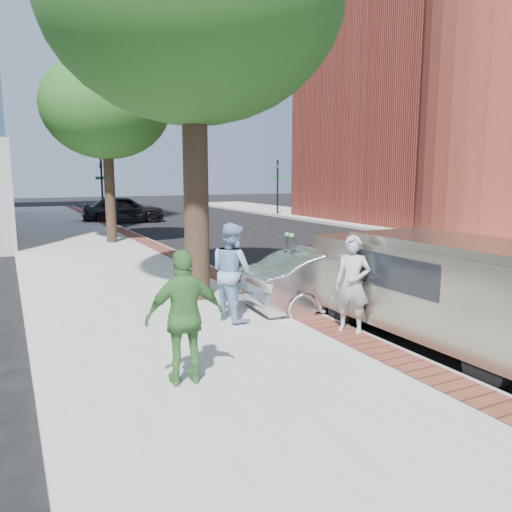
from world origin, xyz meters
TOP-DOWN VIEW (x-y plane):
  - ground at (0.00, 0.00)m, footprint 120.00×120.00m
  - sidewalk at (-1.50, 8.00)m, footprint 5.00×60.00m
  - brick_strip at (0.70, 8.00)m, footprint 0.60×60.00m
  - curb at (1.05, 8.00)m, footprint 0.10×60.00m
  - sidewalk_far at (14.50, 8.00)m, footprint 5.00×60.00m
  - church at (20.98, 13.13)m, footprint 19.00×16.00m
  - signal_near at (0.90, 22.00)m, footprint 0.70×0.15m
  - signal_far at (12.50, 22.00)m, footprint 0.70×0.15m
  - tree_far at (-0.50, 12.00)m, footprint 4.80×4.80m
  - parking_meter at (0.83, 0.50)m, footprint 0.12×0.32m
  - person_gray at (0.89, -1.47)m, footprint 0.67×0.71m
  - person_officer at (-0.60, 0.07)m, footprint 0.83×0.98m
  - person_green at (-2.25, -2.23)m, footprint 1.03×0.50m
  - sedan_silver at (1.84, 0.23)m, footprint 3.98×1.57m
  - bg_car at (2.04, 21.83)m, footprint 4.84×2.32m
  - van at (2.01, -2.15)m, footprint 1.93×4.86m

SIDE VIEW (x-z plane):
  - ground at x=0.00m, z-range 0.00..0.00m
  - sidewalk at x=-1.50m, z-range 0.00..0.15m
  - curb at x=1.05m, z-range 0.00..0.15m
  - sidewalk_far at x=14.50m, z-range 0.00..0.15m
  - brick_strip at x=0.70m, z-range 0.15..0.16m
  - sedan_silver at x=1.84m, z-range 0.00..1.29m
  - bg_car at x=2.04m, z-range 0.00..1.59m
  - person_gray at x=0.89m, z-range 0.15..1.77m
  - van at x=2.01m, z-range 0.08..1.86m
  - person_green at x=-2.25m, z-range 0.15..1.85m
  - person_officer at x=-0.60m, z-range 0.15..1.92m
  - parking_meter at x=0.83m, z-range 0.47..1.94m
  - signal_near at x=0.90m, z-range 0.35..4.15m
  - signal_far at x=12.50m, z-range 0.35..4.15m
  - tree_far at x=-0.50m, z-range 1.73..8.87m
  - church at x=20.98m, z-range -2.94..17.46m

